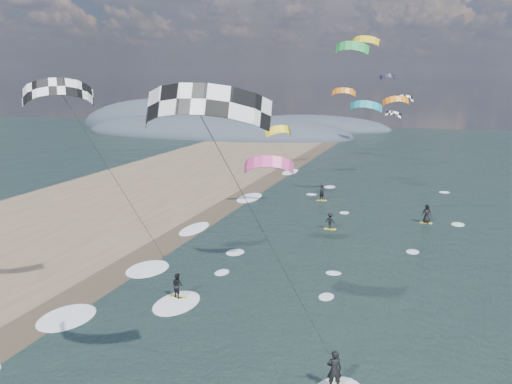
% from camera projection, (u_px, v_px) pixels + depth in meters
% --- Properties ---
extents(wet_sand_strip, '(3.00, 240.00, 0.00)m').
position_uv_depth(wet_sand_strip, '(89.00, 291.00, 37.62)').
color(wet_sand_strip, '#382D23').
rests_on(wet_sand_strip, ground).
extents(coastal_hills, '(80.00, 41.00, 15.00)m').
position_uv_depth(coastal_hills, '(208.00, 131.00, 138.59)').
color(coastal_hills, '#3D4756').
rests_on(coastal_hills, ground).
extents(kitesurfer_near_a, '(7.95, 8.50, 14.37)m').
position_uv_depth(kitesurfer_near_a, '(225.00, 166.00, 19.98)').
color(kitesurfer_near_a, yellow).
rests_on(kitesurfer_near_a, ground).
extents(kitesurfer_near_b, '(6.99, 8.98, 14.43)m').
position_uv_depth(kitesurfer_near_b, '(101.00, 163.00, 31.30)').
color(kitesurfer_near_b, yellow).
rests_on(kitesurfer_near_b, ground).
extents(far_kitesurfers, '(12.58, 12.20, 1.84)m').
position_uv_depth(far_kitesurfers, '(367.00, 211.00, 55.42)').
color(far_kitesurfers, yellow).
rests_on(far_kitesurfers, ground).
extents(bg_kite_field, '(12.91, 76.90, 12.29)m').
position_uv_depth(bg_kite_field, '(367.00, 93.00, 73.07)').
color(bg_kite_field, teal).
rests_on(bg_kite_field, ground).
extents(shoreline_surf, '(2.40, 79.40, 0.11)m').
position_uv_depth(shoreline_surf, '(141.00, 269.00, 41.67)').
color(shoreline_surf, white).
rests_on(shoreline_surf, ground).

